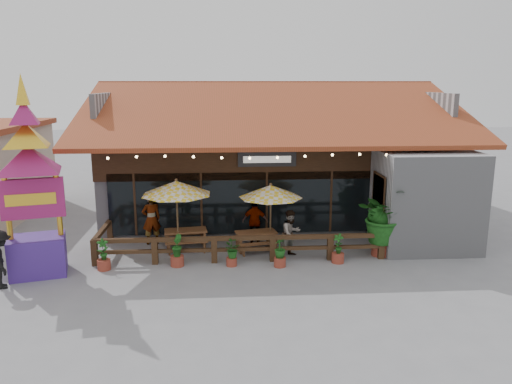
{
  "coord_description": "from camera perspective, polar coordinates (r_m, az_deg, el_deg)",
  "views": [
    {
      "loc": [
        -2.17,
        -16.7,
        6.02
      ],
      "look_at": [
        -0.94,
        1.5,
        2.01
      ],
      "focal_mm": 35.0,
      "sensor_mm": 36.0,
      "label": 1
    }
  ],
  "objects": [
    {
      "name": "diner_c",
      "position": [
        19.09,
        -0.1,
        -3.37
      ],
      "size": [
        1.04,
        0.6,
        1.66
      ],
      "primitive_type": "imported",
      "rotation": [
        0.0,
        0.0,
        2.94
      ],
      "color": "#372011",
      "rests_on": "ground"
    },
    {
      "name": "picnic_table_left",
      "position": [
        18.59,
        -8.03,
        -5.01
      ],
      "size": [
        1.69,
        1.51,
        0.74
      ],
      "color": "brown",
      "rests_on": "ground"
    },
    {
      "name": "ground",
      "position": [
        17.89,
        3.35,
        -7.29
      ],
      "size": [
        100.0,
        100.0,
        0.0
      ],
      "primitive_type": "plane",
      "color": "gray",
      "rests_on": "ground"
    },
    {
      "name": "diner_b",
      "position": [
        17.61,
        4.02,
        -4.73
      ],
      "size": [
        1.03,
        0.99,
        1.68
      ],
      "primitive_type": "imported",
      "rotation": [
        0.0,
        0.0,
        0.61
      ],
      "color": "#372011",
      "rests_on": "ground"
    },
    {
      "name": "umbrella_right",
      "position": [
        18.01,
        1.68,
        0.04
      ],
      "size": [
        2.71,
        2.71,
        2.48
      ],
      "color": "brown",
      "rests_on": "ground"
    },
    {
      "name": "planter_e",
      "position": [
        17.29,
        9.37,
        -6.62
      ],
      "size": [
        0.44,
        0.43,
        1.03
      ],
      "color": "brown",
      "rests_on": "ground"
    },
    {
      "name": "planter_c",
      "position": [
        16.78,
        -2.82,
        -6.84
      ],
      "size": [
        0.7,
        0.69,
        0.88
      ],
      "color": "brown",
      "rests_on": "ground"
    },
    {
      "name": "patio_railing",
      "position": [
        17.3,
        -3.97,
        -5.83
      ],
      "size": [
        10.0,
        2.6,
        0.92
      ],
      "color": "#462D19",
      "rests_on": "ground"
    },
    {
      "name": "planter_d",
      "position": [
        16.72,
        2.75,
        -6.99
      ],
      "size": [
        0.5,
        0.5,
        0.97
      ],
      "color": "brown",
      "rests_on": "ground"
    },
    {
      "name": "planter_b",
      "position": [
        16.95,
        -9.03,
        -6.78
      ],
      "size": [
        0.45,
        0.45,
        1.09
      ],
      "color": "brown",
      "rests_on": "ground"
    },
    {
      "name": "umbrella_left",
      "position": [
        17.89,
        -9.09,
        0.44
      ],
      "size": [
        3.31,
        3.31,
        2.7
      ],
      "color": "brown",
      "rests_on": "ground"
    },
    {
      "name": "diner_a",
      "position": [
        19.27,
        -11.87,
        -3.05
      ],
      "size": [
        0.82,
        0.68,
        1.95
      ],
      "primitive_type": "imported",
      "rotation": [
        0.0,
        0.0,
        3.49
      ],
      "color": "#372011",
      "rests_on": "ground"
    },
    {
      "name": "tropical_plant",
      "position": [
        18.05,
        14.28,
        -2.79
      ],
      "size": [
        2.35,
        2.31,
        2.46
      ],
      "color": "brown",
      "rests_on": "ground"
    },
    {
      "name": "thai_sign_tower",
      "position": [
        16.78,
        -24.51,
        2.92
      ],
      "size": [
        3.05,
        3.05,
        6.77
      ],
      "color": "#47268B",
      "rests_on": "ground"
    },
    {
      "name": "restaurant_building",
      "position": [
        23.75,
        2.05,
        3.15
      ],
      "size": [
        15.5,
        14.73,
        6.09
      ],
      "color": "#A0A1A5",
      "rests_on": "ground"
    },
    {
      "name": "picnic_table_right",
      "position": [
        18.3,
        0.0,
        -5.23
      ],
      "size": [
        1.68,
        1.52,
        0.7
      ],
      "color": "brown",
      "rests_on": "ground"
    },
    {
      "name": "planter_a",
      "position": [
        17.18,
        -17.04,
        -7.1
      ],
      "size": [
        0.45,
        0.43,
        1.06
      ],
      "color": "brown",
      "rests_on": "ground"
    },
    {
      "name": "pedestrian",
      "position": [
        16.75,
        -27.13,
        -6.86
      ],
      "size": [
        1.1,
        1.32,
        1.77
      ],
      "primitive_type": "imported",
      "rotation": [
        0.0,
        0.0,
        2.04
      ],
      "color": "black",
      "rests_on": "ground"
    }
  ]
}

